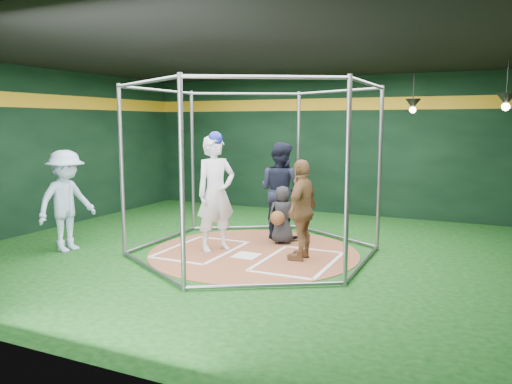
% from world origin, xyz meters
% --- Properties ---
extents(room_shell, '(10.10, 9.10, 3.53)m').
position_xyz_m(room_shell, '(0.00, 0.01, 1.75)').
color(room_shell, '#0D390D').
rests_on(room_shell, ground).
extents(clay_disc, '(3.80, 3.80, 0.01)m').
position_xyz_m(clay_disc, '(0.00, 0.00, 0.01)').
color(clay_disc, '#965636').
rests_on(clay_disc, ground).
extents(home_plate, '(0.43, 0.43, 0.01)m').
position_xyz_m(home_plate, '(0.00, -0.30, 0.02)').
color(home_plate, white).
rests_on(home_plate, clay_disc).
extents(batter_box_left, '(1.17, 1.77, 0.01)m').
position_xyz_m(batter_box_left, '(-0.95, -0.25, 0.02)').
color(batter_box_left, white).
rests_on(batter_box_left, clay_disc).
extents(batter_box_right, '(1.17, 1.77, 0.01)m').
position_xyz_m(batter_box_right, '(0.95, -0.25, 0.02)').
color(batter_box_right, white).
rests_on(batter_box_right, clay_disc).
extents(batting_cage, '(4.05, 4.67, 3.00)m').
position_xyz_m(batting_cage, '(-0.00, -0.00, 1.50)').
color(batting_cage, gray).
rests_on(batting_cage, ground).
extents(pendant_lamp_near, '(0.34, 0.34, 0.90)m').
position_xyz_m(pendant_lamp_near, '(2.20, 3.60, 2.74)').
color(pendant_lamp_near, black).
rests_on(pendant_lamp_near, room_shell).
extents(pendant_lamp_far, '(0.34, 0.34, 0.90)m').
position_xyz_m(pendant_lamp_far, '(4.00, 2.00, 2.74)').
color(pendant_lamp_far, black).
rests_on(pendant_lamp_far, room_shell).
extents(batter_figure, '(0.83, 0.92, 2.18)m').
position_xyz_m(batter_figure, '(-0.69, -0.15, 1.09)').
color(batter_figure, silver).
rests_on(batter_figure, clay_disc).
extents(visitor_leopard, '(0.47, 1.03, 1.72)m').
position_xyz_m(visitor_leopard, '(0.94, -0.07, 0.87)').
color(visitor_leopard, '#AB7C49').
rests_on(visitor_leopard, clay_disc).
extents(catcher_figure, '(0.65, 0.66, 1.13)m').
position_xyz_m(catcher_figure, '(0.22, 0.83, 0.57)').
color(catcher_figure, black).
rests_on(catcher_figure, clay_disc).
extents(umpire, '(1.10, 0.95, 1.95)m').
position_xyz_m(umpire, '(0.00, 1.26, 0.98)').
color(umpire, black).
rests_on(umpire, clay_disc).
extents(bystander_blue, '(0.82, 1.27, 1.85)m').
position_xyz_m(bystander_blue, '(-3.16, -1.30, 0.93)').
color(bystander_blue, '#ACC7E4').
rests_on(bystander_blue, ground).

